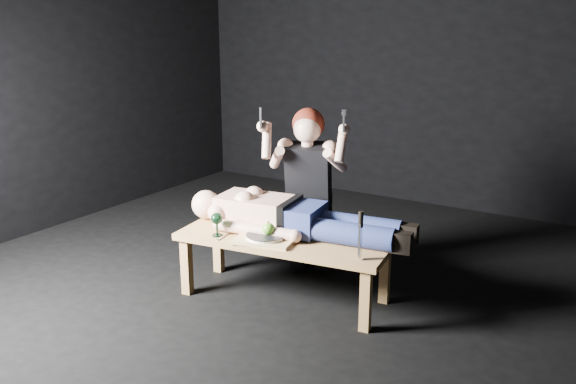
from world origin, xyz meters
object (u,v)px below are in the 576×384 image
(serving_tray, at_px, (266,239))
(goblet, at_px, (217,224))
(kneeling_woman, at_px, (310,188))
(table, at_px, (284,267))
(carving_knife, at_px, (360,236))
(lying_man, at_px, (297,214))

(serving_tray, distance_m, goblet, 0.35)
(goblet, bearing_deg, kneeling_woman, 68.99)
(table, bearing_deg, goblet, -156.99)
(carving_knife, bearing_deg, lying_man, 151.50)
(goblet, xyz_separation_m, carving_knife, (1.00, 0.13, 0.07))
(lying_man, height_order, goblet, lying_man)
(serving_tray, xyz_separation_m, carving_knife, (0.67, 0.03, 0.14))
(serving_tray, bearing_deg, kneeling_woman, 93.54)
(kneeling_woman, relative_size, goblet, 7.93)
(table, bearing_deg, kneeling_woman, 93.12)
(table, xyz_separation_m, kneeling_woman, (-0.10, 0.52, 0.43))
(table, distance_m, kneeling_woman, 0.68)
(goblet, bearing_deg, table, 30.65)
(serving_tray, xyz_separation_m, goblet, (-0.33, -0.09, 0.07))
(lying_man, xyz_separation_m, goblet, (-0.42, -0.35, -0.05))
(serving_tray, bearing_deg, table, 66.77)
(table, height_order, carving_knife, carving_knife)
(serving_tray, bearing_deg, goblet, -164.15)
(kneeling_woman, bearing_deg, lying_man, -91.42)
(lying_man, xyz_separation_m, carving_knife, (0.58, -0.22, 0.02))
(kneeling_woman, xyz_separation_m, carving_knife, (0.71, -0.63, -0.05))
(goblet, bearing_deg, serving_tray, 15.85)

